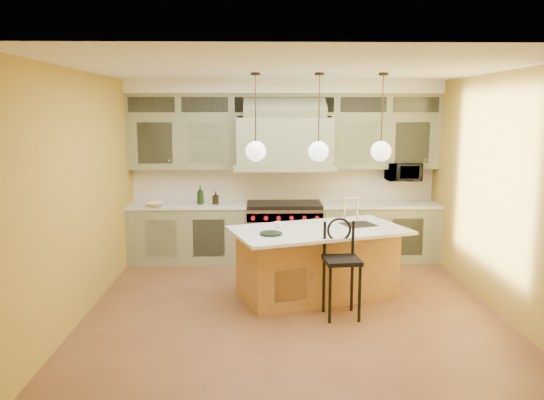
{
  "coord_description": "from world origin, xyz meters",
  "views": [
    {
      "loc": [
        -0.39,
        -6.29,
        2.43
      ],
      "look_at": [
        -0.23,
        0.7,
        1.25
      ],
      "focal_mm": 35.0,
      "sensor_mm": 36.0,
      "label": 1
    }
  ],
  "objects_px": {
    "counter_stool": "(341,262)",
    "microwave": "(403,172)",
    "range": "(284,231)",
    "kitchen_island": "(317,261)"
  },
  "relations": [
    {
      "from": "kitchen_island",
      "to": "counter_stool",
      "type": "height_order",
      "value": "kitchen_island"
    },
    {
      "from": "counter_stool",
      "to": "kitchen_island",
      "type": "bearing_deg",
      "value": 100.9
    },
    {
      "from": "range",
      "to": "microwave",
      "type": "bearing_deg",
      "value": 3.12
    },
    {
      "from": "range",
      "to": "counter_stool",
      "type": "relative_size",
      "value": 1.02
    },
    {
      "from": "range",
      "to": "kitchen_island",
      "type": "relative_size",
      "value": 0.49
    },
    {
      "from": "range",
      "to": "kitchen_island",
      "type": "distance_m",
      "value": 1.73
    },
    {
      "from": "range",
      "to": "microwave",
      "type": "relative_size",
      "value": 2.21
    },
    {
      "from": "microwave",
      "to": "range",
      "type": "bearing_deg",
      "value": -176.88
    },
    {
      "from": "counter_stool",
      "to": "microwave",
      "type": "distance_m",
      "value": 2.98
    },
    {
      "from": "counter_stool",
      "to": "microwave",
      "type": "height_order",
      "value": "microwave"
    }
  ]
}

